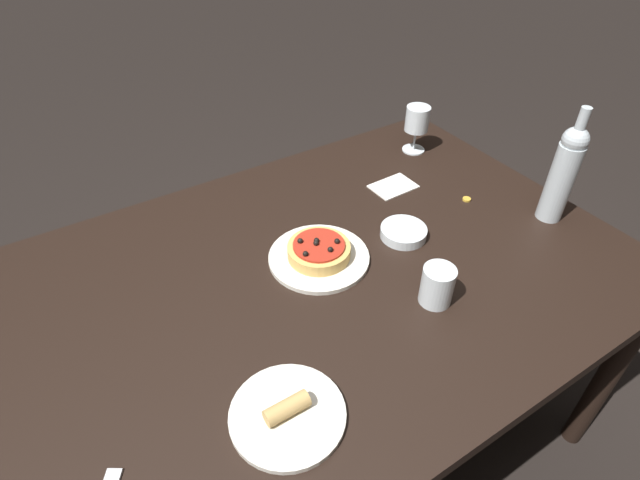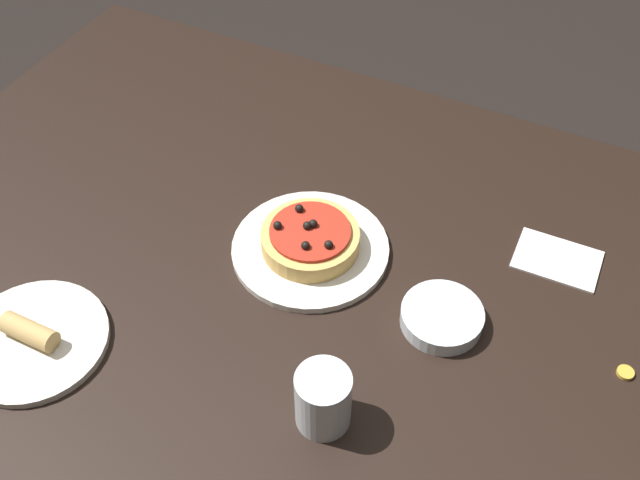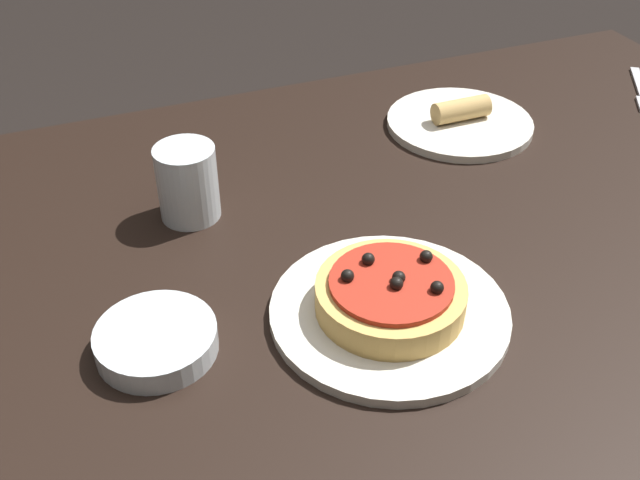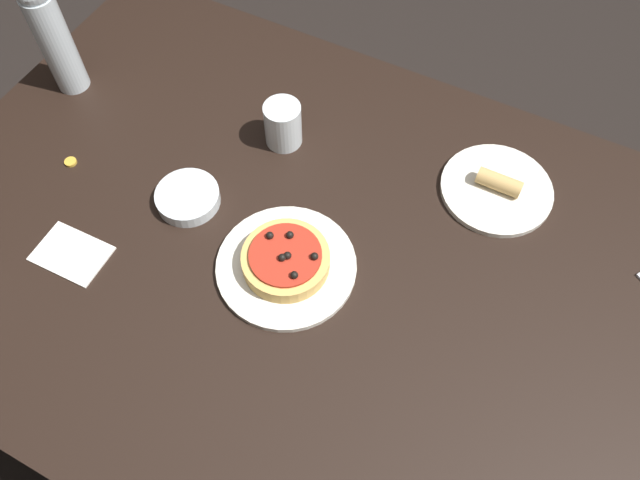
% 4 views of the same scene
% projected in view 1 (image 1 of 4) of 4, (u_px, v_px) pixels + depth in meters
% --- Properties ---
extents(ground_plane, '(14.00, 14.00, 0.00)m').
position_uv_depth(ground_plane, '(326.00, 428.00, 1.71)').
color(ground_plane, black).
extents(dining_table, '(1.50, 1.05, 0.75)m').
position_uv_depth(dining_table, '(328.00, 291.00, 1.28)').
color(dining_table, black).
rests_on(dining_table, ground_plane).
extents(dinner_plate, '(0.25, 0.25, 0.01)m').
position_uv_depth(dinner_plate, '(321.00, 257.00, 1.26)').
color(dinner_plate, silver).
rests_on(dinner_plate, dining_table).
extents(pizza, '(0.16, 0.16, 0.05)m').
position_uv_depth(pizza, '(320.00, 249.00, 1.24)').
color(pizza, tan).
rests_on(pizza, dinner_plate).
extents(wine_glass, '(0.08, 0.08, 0.16)m').
position_uv_depth(wine_glass, '(417.00, 121.00, 1.61)').
color(wine_glass, silver).
rests_on(wine_glass, dining_table).
extents(wine_bottle, '(0.07, 0.07, 0.33)m').
position_uv_depth(wine_bottle, '(564.00, 172.00, 1.30)').
color(wine_bottle, '#B2BCC1').
rests_on(wine_bottle, dining_table).
extents(water_cup, '(0.08, 0.08, 0.10)m').
position_uv_depth(water_cup, '(437.00, 285.00, 1.12)').
color(water_cup, silver).
rests_on(water_cup, dining_table).
extents(side_bowl, '(0.12, 0.12, 0.03)m').
position_uv_depth(side_bowl, '(402.00, 231.00, 1.32)').
color(side_bowl, silver).
rests_on(side_bowl, dining_table).
extents(side_plate, '(0.22, 0.22, 0.04)m').
position_uv_depth(side_plate, '(287.00, 414.00, 0.92)').
color(side_plate, silver).
rests_on(side_plate, dining_table).
extents(paper_napkin, '(0.13, 0.10, 0.00)m').
position_uv_depth(paper_napkin, '(393.00, 186.00, 1.51)').
color(paper_napkin, silver).
rests_on(paper_napkin, dining_table).
extents(bottle_cap, '(0.02, 0.02, 0.01)m').
position_uv_depth(bottle_cap, '(467.00, 199.00, 1.46)').
color(bottle_cap, gold).
rests_on(bottle_cap, dining_table).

